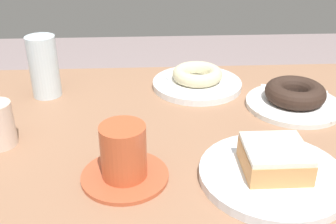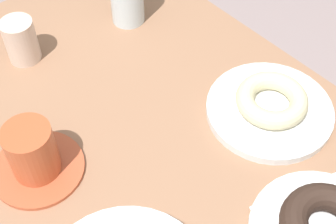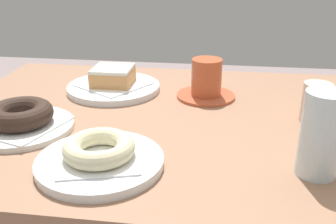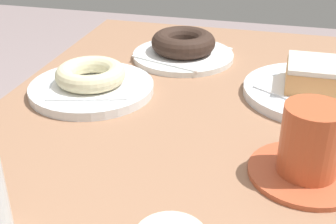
{
  "view_description": "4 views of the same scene",
  "coord_description": "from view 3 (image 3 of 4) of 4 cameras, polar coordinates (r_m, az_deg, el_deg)",
  "views": [
    {
      "loc": [
        -0.04,
        -0.63,
        1.1
      ],
      "look_at": [
        -0.01,
        0.04,
        0.75
      ],
      "focal_mm": 43.16,
      "sensor_mm": 36.0,
      "label": 1
    },
    {
      "loc": [
        0.34,
        -0.24,
        1.33
      ],
      "look_at": [
        -0.01,
        0.07,
        0.77
      ],
      "focal_mm": 51.51,
      "sensor_mm": 36.0,
      "label": 2
    },
    {
      "loc": [
        -0.11,
        0.73,
        1.04
      ],
      "look_at": [
        -0.02,
        0.05,
        0.76
      ],
      "focal_mm": 41.13,
      "sensor_mm": 36.0,
      "label": 3
    },
    {
      "loc": [
        -0.55,
        -0.08,
        1.04
      ],
      "look_at": [
        -0.03,
        0.06,
        0.76
      ],
      "focal_mm": 48.09,
      "sensor_mm": 36.0,
      "label": 4
    }
  ],
  "objects": [
    {
      "name": "table",
      "position": [
        0.84,
        -0.58,
        -6.64
      ],
      "size": [
        0.95,
        0.69,
        0.73
      ],
      "color": "#976C4F",
      "rests_on": "ground_plane"
    },
    {
      "name": "plate_sugar_ring",
      "position": [
        0.63,
        -10.03,
        -7.29
      ],
      "size": [
        0.2,
        0.2,
        0.01
      ],
      "primitive_type": "cylinder",
      "color": "white",
      "rests_on": "table"
    },
    {
      "name": "napkin_sugar_ring",
      "position": [
        0.62,
        -10.08,
        -6.59
      ],
      "size": [
        0.15,
        0.15,
        0.0
      ],
      "primitive_type": "cube",
      "rotation": [
        0.0,
        0.0,
        0.28
      ],
      "color": "white",
      "rests_on": "plate_sugar_ring"
    },
    {
      "name": "donut_sugar_ring",
      "position": [
        0.61,
        -10.18,
        -5.27
      ],
      "size": [
        0.11,
        0.11,
        0.03
      ],
      "primitive_type": "torus",
      "color": "beige",
      "rests_on": "napkin_sugar_ring"
    },
    {
      "name": "plate_chocolate_ring",
      "position": [
        0.79,
        -20.79,
        -2.08
      ],
      "size": [
        0.2,
        0.2,
        0.01
      ],
      "primitive_type": "cylinder",
      "color": "white",
      "rests_on": "table"
    },
    {
      "name": "napkin_chocolate_ring",
      "position": [
        0.79,
        -20.86,
        -1.63
      ],
      "size": [
        0.18,
        0.18,
        0.0
      ],
      "primitive_type": "cube",
      "rotation": [
        0.0,
        0.0,
        -0.32
      ],
      "color": "white",
      "rests_on": "plate_chocolate_ring"
    },
    {
      "name": "donut_chocolate_ring",
      "position": [
        0.78,
        -21.06,
        -0.26
      ],
      "size": [
        0.12,
        0.12,
        0.04
      ],
      "primitive_type": "torus",
      "color": "#31221A",
      "rests_on": "napkin_chocolate_ring"
    },
    {
      "name": "plate_glazed_square",
      "position": [
        0.95,
        -8.05,
        3.59
      ],
      "size": [
        0.23,
        0.23,
        0.01
      ],
      "primitive_type": "cylinder",
      "color": "white",
      "rests_on": "table"
    },
    {
      "name": "napkin_glazed_square",
      "position": [
        0.95,
        -8.08,
        4.1
      ],
      "size": [
        0.19,
        0.19,
        0.0
      ],
      "primitive_type": "cube",
      "rotation": [
        0.0,
        0.0,
        -0.57
      ],
      "color": "white",
      "rests_on": "plate_glazed_square"
    },
    {
      "name": "donut_glazed_square",
      "position": [
        0.94,
        -8.15,
        5.38
      ],
      "size": [
        0.09,
        0.09,
        0.04
      ],
      "color": "tan",
      "rests_on": "napkin_glazed_square"
    },
    {
      "name": "water_glass",
      "position": [
        0.61,
        21.77,
        -3.11
      ],
      "size": [
        0.06,
        0.06,
        0.13
      ],
      "primitive_type": "cylinder",
      "color": "silver",
      "rests_on": "table"
    },
    {
      "name": "coffee_cup",
      "position": [
        0.89,
        5.7,
        4.61
      ],
      "size": [
        0.14,
        0.14,
        0.09
      ],
      "color": "#BC5433",
      "rests_on": "table"
    },
    {
      "name": "sugar_jar",
      "position": [
        0.81,
        21.07,
        1.29
      ],
      "size": [
        0.06,
        0.06,
        0.08
      ],
      "primitive_type": "cylinder",
      "color": "beige",
      "rests_on": "table"
    }
  ]
}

